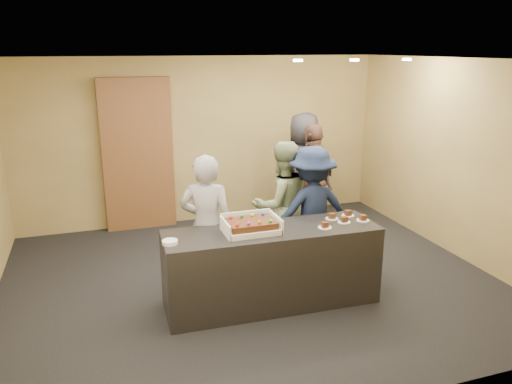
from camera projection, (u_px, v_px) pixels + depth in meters
room at (250, 177)px, 5.93m from camera, size 6.04×6.00×2.70m
serving_counter at (272, 267)px, 5.62m from camera, size 2.42×0.78×0.90m
storage_cabinet at (138, 155)px, 7.83m from camera, size 1.09×0.15×2.40m
cake_box at (251, 228)px, 5.42m from camera, size 0.60×0.42×0.18m
sheet_cake at (251, 224)px, 5.39m from camera, size 0.51×0.35×0.11m
plate_stack at (170, 242)px, 5.08m from camera, size 0.16×0.16×0.04m
slice_a at (325, 226)px, 5.53m from camera, size 0.15×0.15×0.07m
slice_b at (332, 217)px, 5.82m from camera, size 0.15×0.15×0.07m
slice_c at (344, 220)px, 5.71m from camera, size 0.15×0.15×0.07m
slice_d at (348, 214)px, 5.93m from camera, size 0.15×0.15×0.07m
slice_e at (363, 219)px, 5.76m from camera, size 0.15×0.15×0.07m
person_server_grey at (207, 227)px, 5.72m from camera, size 0.73×0.62×1.70m
person_sage_man at (282, 205)px, 6.52m from camera, size 0.87×0.71×1.69m
person_navy_man at (311, 211)px, 6.33m from camera, size 1.08×0.62×1.66m
person_brown_extra at (313, 179)px, 7.67m from camera, size 1.08×0.93×1.74m
person_dark_suit at (303, 171)px, 7.96m from camera, size 1.08×1.04×1.86m
ceiling_spotlights at (354, 60)px, 6.50m from camera, size 1.72×0.12×0.03m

